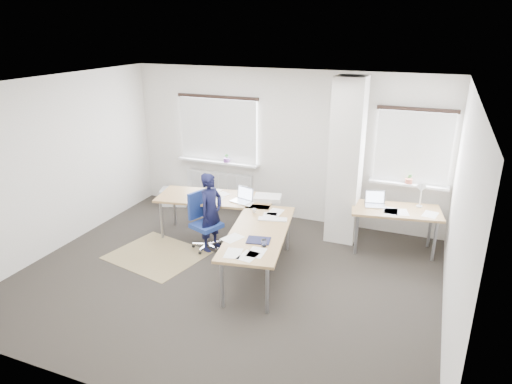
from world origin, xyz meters
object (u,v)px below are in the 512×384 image
at_px(desk_main, 238,214).
at_px(task_chair, 205,233).
at_px(desk_side, 396,212).
at_px(person, 211,212).

xyz_separation_m(desk_main, task_chair, (-0.60, -0.02, -0.42)).
xyz_separation_m(desk_side, task_chair, (-2.91, -1.09, -0.42)).
height_order(desk_side, person, person).
height_order(desk_main, desk_side, desk_side).
bearing_deg(person, task_chair, 111.53).
bearing_deg(task_chair, desk_side, 41.44).
xyz_separation_m(desk_side, person, (-2.80, -1.07, -0.03)).
distance_m(desk_main, desk_side, 2.55).
bearing_deg(desk_main, person, 170.73).
bearing_deg(desk_side, person, -168.98).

